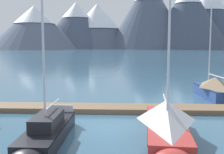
{
  "coord_description": "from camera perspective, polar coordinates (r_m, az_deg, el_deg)",
  "views": [
    {
      "loc": [
        0.81,
        -14.24,
        4.4
      ],
      "look_at": [
        0.0,
        6.0,
        2.0
      ],
      "focal_mm": 45.18,
      "sensor_mm": 36.0,
      "label": 1
    }
  ],
  "objects": [
    {
      "name": "ground_plane",
      "position": [
        14.92,
        -0.94,
        -10.39
      ],
      "size": [
        700.0,
        700.0,
        0.0
      ],
      "primitive_type": "plane",
      "color": "#335B75"
    },
    {
      "name": "mountain_west_summit",
      "position": [
        240.63,
        -15.38,
        9.84
      ],
      "size": [
        76.46,
        76.46,
        35.11
      ],
      "color": "slate",
      "rests_on": "ground"
    },
    {
      "name": "mountain_central_massif",
      "position": [
        256.77,
        -7.18,
        10.45
      ],
      "size": [
        72.13,
        72.13,
        41.18
      ],
      "color": "#424C60",
      "rests_on": "ground"
    },
    {
      "name": "mountain_shoulder_ridge",
      "position": [
        258.79,
        -2.99,
        10.55
      ],
      "size": [
        71.17,
        71.17,
        40.24
      ],
      "color": "#4C566B",
      "rests_on": "ground"
    },
    {
      "name": "mountain_east_summit",
      "position": [
        250.45,
        7.38,
        12.8
      ],
      "size": [
        72.57,
        72.57,
        60.48
      ],
      "color": "#4C566B",
      "rests_on": "ground"
    },
    {
      "name": "mountain_rear_spur",
      "position": [
        245.73,
        15.03,
        11.83
      ],
      "size": [
        70.78,
        70.78,
        53.08
      ],
      "color": "#424C60",
      "rests_on": "ground"
    },
    {
      "name": "mountain_north_horn",
      "position": [
        276.49,
        18.98,
        12.55
      ],
      "size": [
        57.67,
        57.67,
        64.58
      ],
      "color": "#424C60",
      "rests_on": "ground"
    },
    {
      "name": "dock",
      "position": [
        18.74,
        -0.25,
        -6.36
      ],
      "size": [
        29.99,
        2.28,
        0.3
      ],
      "color": "brown",
      "rests_on": "ground"
    },
    {
      "name": "sailboat_mid_dock_port",
      "position": [
        12.99,
        -13.21,
        -10.83
      ],
      "size": [
        1.53,
        6.34,
        8.55
      ],
      "color": "black",
      "rests_on": "ground"
    },
    {
      "name": "sailboat_mid_dock_starboard",
      "position": [
        12.91,
        10.97,
        -9.28
      ],
      "size": [
        2.32,
        7.23,
        6.72
      ],
      "color": "#B2332D",
      "rests_on": "ground"
    },
    {
      "name": "sailboat_far_berth",
      "position": [
        24.37,
        19.64,
        -2.05
      ],
      "size": [
        2.04,
        6.38,
        7.43
      ],
      "color": "navy",
      "rests_on": "ground"
    }
  ]
}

